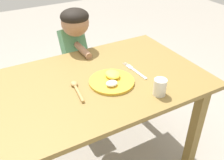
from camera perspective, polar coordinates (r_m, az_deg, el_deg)
The scene contains 6 objects.
dining_table at distance 1.48m, azimuth -4.70°, elevation -4.02°, with size 1.32×0.79×0.74m.
plate at distance 1.40m, azimuth -0.03°, elevation -0.03°, with size 0.25×0.25×0.05m.
fork at distance 1.51m, azimuth 5.23°, elevation 2.10°, with size 0.03×0.22×0.01m.
spoon at distance 1.35m, azimuth -8.05°, elevation -1.92°, with size 0.05×0.19×0.02m.
drinking_cup at distance 1.31m, azimuth 10.81°, elevation -1.58°, with size 0.07×0.07×0.09m, color silver.
person at distance 1.93m, azimuth -8.36°, elevation 4.38°, with size 0.19×0.40×1.01m.
Camera 1 is at (-0.47, -1.08, 1.51)m, focal length 40.33 mm.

